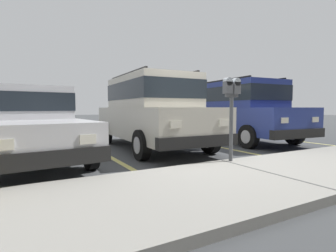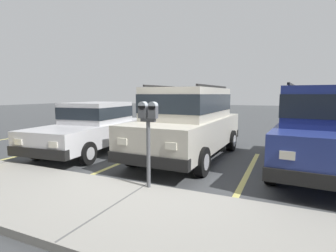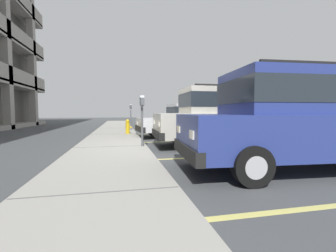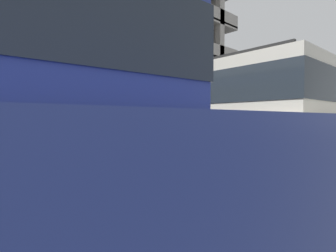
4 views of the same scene
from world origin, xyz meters
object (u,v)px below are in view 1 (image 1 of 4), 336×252
(silver_suv, at_px, (152,109))
(red_sedan, at_px, (239,109))
(dark_hatchback, at_px, (28,122))
(parking_meter_near, at_px, (232,100))

(silver_suv, distance_m, red_sedan, 3.28)
(dark_hatchback, bearing_deg, silver_suv, -177.59)
(dark_hatchback, xyz_separation_m, parking_meter_near, (-3.32, 2.47, 0.45))
(red_sedan, xyz_separation_m, parking_meter_near, (3.01, 2.90, 0.19))
(parking_meter_near, bearing_deg, silver_suv, -84.47)
(red_sedan, bearing_deg, silver_suv, 4.43)
(silver_suv, bearing_deg, parking_meter_near, 96.98)
(silver_suv, height_order, red_sedan, same)
(dark_hatchback, height_order, parking_meter_near, parking_meter_near)
(red_sedan, height_order, dark_hatchback, red_sedan)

